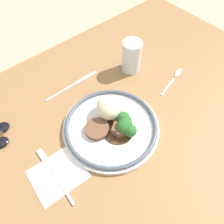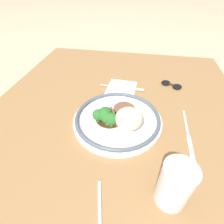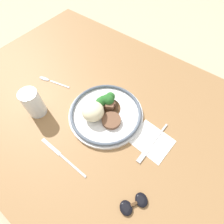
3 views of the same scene
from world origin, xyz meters
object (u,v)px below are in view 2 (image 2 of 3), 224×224
Objects in this scene: fork at (126,88)px; sunglasses at (171,85)px; juice_glass at (174,186)px; knife at (188,134)px; plate at (118,118)px.

fork is 1.93× the size of sunglasses.
knife is at bearing 160.80° from juice_glass.
juice_glass is at bearing 34.45° from plate.
sunglasses is at bearing 144.18° from plate.
juice_glass reaches higher than sunglasses.
knife is (0.22, 0.21, -0.00)m from fork.
plate is 2.95× the size of sunglasses.
fork is 0.19m from sunglasses.
plate is 0.26m from juice_glass.
fork is at bearing -45.48° from sunglasses.
juice_glass is 0.48m from sunglasses.
juice_glass is 0.54× the size of knife.
plate is 1.35× the size of knife.
plate reaches higher than knife.
juice_glass is at bearing -68.78° from fork.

